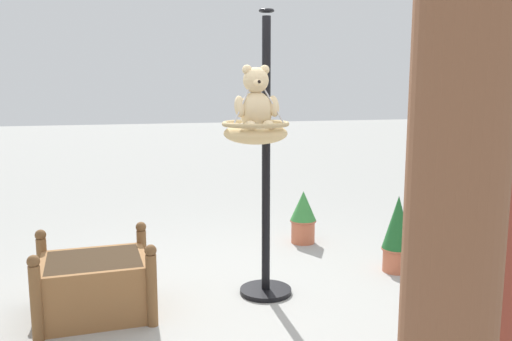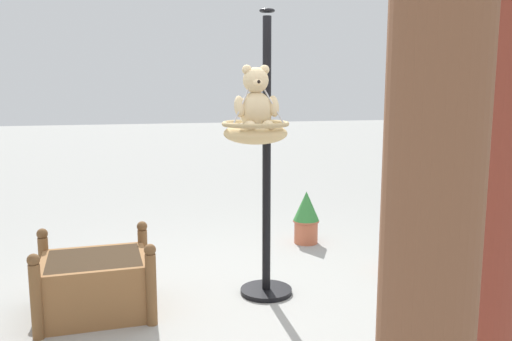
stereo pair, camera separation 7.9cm
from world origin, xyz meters
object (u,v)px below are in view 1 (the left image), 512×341
at_px(greenhouse_pillar_left, 502,210).
at_px(hanging_basket_left_high, 480,140).
at_px(display_pole_central, 266,211).
at_px(potted_plant_bushy_green, 303,216).
at_px(teddy_bear, 256,103).
at_px(wooden_planter_box, 95,284).
at_px(potted_plant_flowering_red, 397,233).
at_px(hanging_basket_with_teddy, 256,131).
at_px(greenhouse_pillar_right, 448,317).

bearing_deg(greenhouse_pillar_left, hanging_basket_left_high, -123.53).
distance_m(display_pole_central, potted_plant_bushy_green, 1.60).
xyz_separation_m(teddy_bear, potted_plant_bushy_green, (-0.93, -1.60, -1.32)).
bearing_deg(greenhouse_pillar_left, wooden_planter_box, -53.09).
height_order(wooden_planter_box, potted_plant_flowering_red, potted_plant_flowering_red).
bearing_deg(hanging_basket_with_teddy, greenhouse_pillar_right, 85.30).
bearing_deg(teddy_bear, potted_plant_bushy_green, -120.27).
bearing_deg(greenhouse_pillar_left, potted_plant_bushy_green, -96.64).
relative_size(potted_plant_flowering_red, potted_plant_bushy_green, 1.25).
bearing_deg(hanging_basket_left_high, potted_plant_bushy_green, -72.99).
xyz_separation_m(wooden_planter_box, potted_plant_flowering_red, (-2.74, -0.32, 0.13)).
bearing_deg(potted_plant_flowering_red, teddy_bear, 18.55).
distance_m(hanging_basket_with_teddy, greenhouse_pillar_left, 2.22).
xyz_separation_m(hanging_basket_with_teddy, hanging_basket_left_high, (-1.58, 0.53, -0.05)).
relative_size(hanging_basket_with_teddy, potted_plant_flowering_red, 0.73).
height_order(hanging_basket_left_high, potted_plant_flowering_red, hanging_basket_left_high).
distance_m(hanging_basket_left_high, potted_plant_bushy_green, 2.44).
height_order(display_pole_central, teddy_bear, display_pole_central).
relative_size(hanging_basket_left_high, potted_plant_bushy_green, 0.93).
height_order(display_pole_central, greenhouse_pillar_right, greenhouse_pillar_right).
relative_size(hanging_basket_left_high, greenhouse_pillar_left, 0.21).
distance_m(hanging_basket_with_teddy, greenhouse_pillar_right, 2.93).
xyz_separation_m(wooden_planter_box, potted_plant_bushy_green, (-2.17, -1.42, 0.06)).
bearing_deg(potted_plant_bushy_green, wooden_planter_box, 33.13).
bearing_deg(potted_plant_bushy_green, greenhouse_pillar_right, 75.36).
height_order(teddy_bear, potted_plant_flowering_red, teddy_bear).
height_order(wooden_planter_box, potted_plant_bushy_green, wooden_planter_box).
height_order(teddy_bear, potted_plant_bushy_green, teddy_bear).
relative_size(teddy_bear, greenhouse_pillar_right, 0.20).
bearing_deg(hanging_basket_with_teddy, wooden_planter_box, -7.27).
xyz_separation_m(greenhouse_pillar_left, potted_plant_flowering_red, (-1.00, -2.64, -0.90)).
bearing_deg(potted_plant_flowering_red, hanging_basket_with_teddy, 17.74).
height_order(hanging_basket_with_teddy, wooden_planter_box, hanging_basket_with_teddy).
distance_m(display_pole_central, hanging_basket_left_high, 1.75).
xyz_separation_m(teddy_bear, hanging_basket_left_high, (-1.58, 0.51, -0.27)).
height_order(teddy_bear, hanging_basket_left_high, teddy_bear).
height_order(greenhouse_pillar_left, potted_plant_bushy_green, greenhouse_pillar_left).
bearing_deg(hanging_basket_with_teddy, display_pole_central, -120.96).
bearing_deg(wooden_planter_box, greenhouse_pillar_left, 126.91).
bearing_deg(hanging_basket_left_high, potted_plant_flowering_red, -85.56).
xyz_separation_m(display_pole_central, teddy_bear, (0.15, 0.27, 0.91)).
bearing_deg(greenhouse_pillar_right, wooden_planter_box, -71.99).
xyz_separation_m(teddy_bear, wooden_planter_box, (1.24, -0.18, -1.38)).
bearing_deg(teddy_bear, greenhouse_pillar_right, 85.26).
xyz_separation_m(hanging_basket_left_high, wooden_planter_box, (2.82, -0.69, -1.12)).
xyz_separation_m(display_pole_central, potted_plant_flowering_red, (-1.35, -0.23, -0.35)).
relative_size(greenhouse_pillar_left, potted_plant_bushy_green, 4.46).
bearing_deg(potted_plant_bushy_green, greenhouse_pillar_left, 83.36).
distance_m(wooden_planter_box, potted_plant_bushy_green, 2.60).
distance_m(greenhouse_pillar_right, wooden_planter_box, 3.38).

